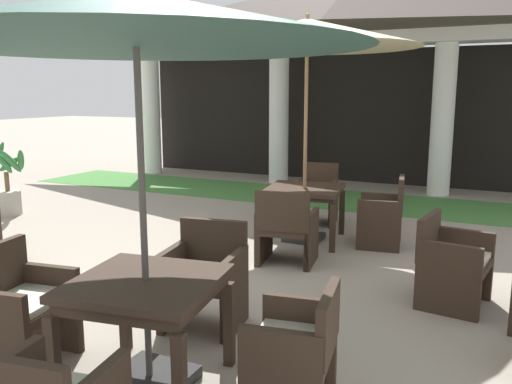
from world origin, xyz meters
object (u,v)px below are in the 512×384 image
(patio_umbrella_near_foreground, at_px, (307,35))
(patio_chair_near_foreground_north, at_px, (318,196))
(patio_umbrella_far_back, at_px, (135,23))
(patio_table_near_foreground, at_px, (304,194))
(patio_chair_near_foreground_east, at_px, (383,215))
(patio_chair_far_back_east, at_px, (296,352))
(patio_table_far_back, at_px, (146,294))
(patio_chair_mid_right_west, at_px, (451,263))
(patio_chair_far_back_west, at_px, (21,309))
(potted_palm_left_edge, at_px, (8,189))
(patio_chair_far_back_north, at_px, (205,278))
(patio_chair_near_foreground_south, at_px, (287,230))

(patio_umbrella_near_foreground, distance_m, patio_chair_near_foreground_north, 2.44)
(patio_chair_near_foreground_north, relative_size, patio_umbrella_far_back, 0.31)
(patio_table_near_foreground, distance_m, patio_umbrella_far_back, 4.18)
(patio_umbrella_near_foreground, distance_m, patio_chair_near_foreground_east, 2.44)
(patio_umbrella_far_back, relative_size, patio_chair_far_back_east, 3.56)
(patio_umbrella_near_foreground, height_order, patio_table_far_back, patio_umbrella_near_foreground)
(patio_chair_mid_right_west, distance_m, patio_chair_far_back_east, 2.29)
(patio_chair_far_back_west, xyz_separation_m, potted_palm_left_edge, (-4.11, 3.32, -0.01))
(patio_chair_mid_right_west, distance_m, patio_chair_far_back_west, 3.63)
(patio_chair_far_back_north, bearing_deg, patio_table_near_foreground, -95.48)
(patio_chair_far_back_west, bearing_deg, potted_palm_left_edge, -137.90)
(patio_chair_mid_right_west, relative_size, patio_chair_far_back_east, 1.04)
(patio_chair_far_back_north, bearing_deg, patio_umbrella_near_foreground, -95.48)
(patio_umbrella_near_foreground, relative_size, patio_chair_far_back_north, 3.34)
(patio_chair_near_foreground_north, bearing_deg, patio_chair_far_back_north, 85.83)
(patio_chair_mid_right_west, xyz_separation_m, patio_chair_far_back_east, (-0.67, -2.19, -0.01))
(patio_chair_mid_right_west, height_order, patio_umbrella_far_back, patio_umbrella_far_back)
(patio_chair_near_foreground_south, relative_size, patio_chair_far_back_east, 1.10)
(patio_umbrella_far_back, bearing_deg, patio_umbrella_near_foreground, 94.92)
(patio_chair_near_foreground_south, distance_m, patio_chair_near_foreground_north, 2.03)
(patio_chair_near_foreground_south, height_order, patio_chair_far_back_west, patio_chair_far_back_west)
(patio_umbrella_near_foreground, height_order, patio_chair_near_foreground_south, patio_umbrella_near_foreground)
(patio_chair_near_foreground_north, xyz_separation_m, potted_palm_left_edge, (-4.60, -1.63, 0.01))
(patio_umbrella_near_foreground, relative_size, patio_chair_far_back_east, 3.63)
(patio_chair_far_back_east, bearing_deg, patio_chair_far_back_west, 90.00)
(patio_chair_near_foreground_north, distance_m, patio_chair_near_foreground_east, 1.43)
(patio_table_far_back, distance_m, patio_chair_far_back_east, 1.02)
(patio_chair_near_foreground_south, distance_m, patio_table_far_back, 2.81)
(patio_umbrella_far_back, xyz_separation_m, patio_chair_far_back_north, (-0.16, 0.99, -1.92))
(potted_palm_left_edge, bearing_deg, patio_chair_far_back_north, -23.80)
(patio_umbrella_near_foreground, bearing_deg, patio_umbrella_far_back, -85.08)
(patio_chair_far_back_north, distance_m, patio_chair_far_back_east, 1.41)
(patio_table_near_foreground, bearing_deg, patio_chair_far_back_north, -86.51)
(patio_chair_near_foreground_south, bearing_deg, patio_umbrella_near_foreground, 90.00)
(potted_palm_left_edge, bearing_deg, patio_chair_near_foreground_south, -4.28)
(patio_table_far_back, height_order, patio_chair_far_back_west, patio_chair_far_back_west)
(patio_table_near_foreground, height_order, patio_chair_near_foreground_east, patio_chair_near_foreground_east)
(patio_chair_near_foreground_east, distance_m, patio_chair_far_back_west, 4.43)
(patio_chair_far_back_east, bearing_deg, patio_table_far_back, 90.00)
(patio_chair_near_foreground_south, bearing_deg, patio_chair_far_back_east, -75.71)
(patio_chair_mid_right_west, bearing_deg, patio_table_far_back, -27.77)
(patio_umbrella_far_back, bearing_deg, patio_chair_near_foreground_south, 93.38)
(patio_chair_mid_right_west, xyz_separation_m, patio_chair_far_back_west, (-2.63, -2.50, 0.03))
(patio_chair_far_back_north, xyz_separation_m, potted_palm_left_edge, (-4.93, 2.18, 0.00))
(patio_table_far_back, bearing_deg, potted_palm_left_edge, 148.15)
(patio_table_near_foreground, bearing_deg, patio_table_far_back, -85.08)
(patio_table_near_foreground, xyz_separation_m, patio_chair_far_back_east, (1.31, -3.64, -0.23))
(patio_chair_near_foreground_south, relative_size, patio_chair_mid_right_west, 1.06)
(patio_chair_near_foreground_south, height_order, patio_chair_near_foreground_north, patio_chair_near_foreground_north)
(patio_chair_near_foreground_east, bearing_deg, patio_chair_far_back_east, 175.47)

